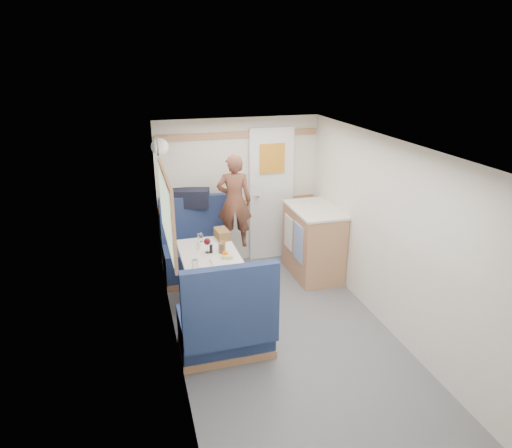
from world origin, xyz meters
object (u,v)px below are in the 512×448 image
object	(u,v)px
bench_near	(227,328)
dome_light	(160,147)
pepper_grinder	(211,249)
bread_loaf	(222,234)
dinette_table	(209,265)
tumbler_left	(195,265)
salt_grinder	(198,245)
duffel_bag	(191,198)
tray	(226,264)
person	(234,201)
tumbler_mid	(200,237)
galley_counter	(313,241)
cheese_block	(228,257)
bench_far	(198,256)
orange_fruit	(225,254)
tumbler_right	(222,248)
wine_glass	(207,242)
beer_glass	(222,246)

from	to	relation	value
bench_near	dome_light	distance (m)	2.28
pepper_grinder	bread_loaf	size ratio (longest dim) A/B	0.37
dinette_table	dome_light	distance (m)	1.51
tumbler_left	salt_grinder	xyz separation A→B (m)	(0.11, 0.49, -0.00)
bench_near	bread_loaf	size ratio (longest dim) A/B	4.15
bench_near	duffel_bag	world-z (taller)	duffel_bag
duffel_bag	tray	world-z (taller)	duffel_bag
person	tumbler_left	size ratio (longest dim) A/B	11.50
dinette_table	tumbler_mid	xyz separation A→B (m)	(-0.04, 0.34, 0.20)
bench_near	bread_loaf	bearing A→B (deg)	79.71
bench_near	galley_counter	world-z (taller)	bench_near
bench_near	cheese_block	bearing A→B (deg)	75.87
tray	tumbler_left	world-z (taller)	tumbler_left
dome_light	tumbler_mid	bearing A→B (deg)	-55.45
bench_far	bench_near	xyz separation A→B (m)	(0.00, -1.73, 0.00)
dinette_table	pepper_grinder	bearing A→B (deg)	-35.28
galley_counter	orange_fruit	bearing A→B (deg)	-150.47
duffel_bag	salt_grinder	world-z (taller)	duffel_bag
bench_far	dome_light	size ratio (longest dim) A/B	5.25
dinette_table	galley_counter	xyz separation A→B (m)	(1.47, 0.55, -0.10)
bench_far	tumbler_right	bearing A→B (deg)	-81.60
wine_glass	salt_grinder	bearing A→B (deg)	125.45
bench_near	cheese_block	world-z (taller)	bench_near
dome_light	tumbler_right	size ratio (longest dim) A/B	1.87
tray	galley_counter	bearing A→B (deg)	33.89
pepper_grinder	tray	bearing A→B (deg)	-75.94
galley_counter	beer_glass	bearing A→B (deg)	-158.04
galley_counter	wine_glass	bearing A→B (deg)	-159.77
dome_light	orange_fruit	size ratio (longest dim) A/B	2.91
wine_glass	duffel_bag	bearing A→B (deg)	90.66
duffel_bag	tumbler_right	distance (m)	1.20
galley_counter	wine_glass	size ratio (longest dim) A/B	5.48
wine_glass	pepper_grinder	distance (m)	0.09
tumbler_right	tray	bearing A→B (deg)	-94.33
dinette_table	bench_far	size ratio (longest dim) A/B	0.88
tray	tumbler_left	bearing A→B (deg)	-177.77
duffel_bag	tray	xyz separation A→B (m)	(0.14, -1.48, -0.28)
galley_counter	dinette_table	bearing A→B (deg)	-159.46
galley_counter	pepper_grinder	xyz separation A→B (m)	(-1.45, -0.57, 0.30)
duffel_bag	wine_glass	bearing A→B (deg)	-74.80
cheese_block	bread_loaf	world-z (taller)	bread_loaf
wine_glass	salt_grinder	distance (m)	0.16
dome_light	beer_glass	bearing A→B (deg)	-56.55
wine_glass	beer_glass	bearing A→B (deg)	5.93
bench_far	tumbler_mid	size ratio (longest dim) A/B	10.53
galley_counter	tumbler_mid	distance (m)	1.55
dinette_table	tray	distance (m)	0.41
galley_counter	orange_fruit	world-z (taller)	galley_counter
bench_near	bread_loaf	xyz separation A→B (m)	(0.23, 1.24, 0.47)
person	salt_grinder	size ratio (longest dim) A/B	12.32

